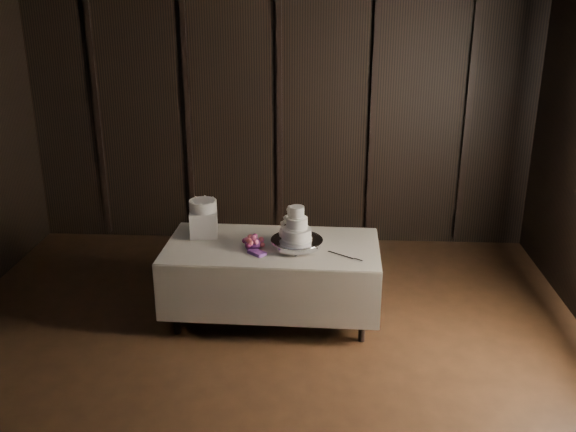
% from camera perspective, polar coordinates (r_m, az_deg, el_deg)
% --- Properties ---
extents(room, '(6.08, 7.08, 3.08)m').
position_cam_1_polar(room, '(4.38, -3.86, -0.91)').
color(room, black).
rests_on(room, ground).
extents(display_table, '(2.02, 1.09, 0.76)m').
position_cam_1_polar(display_table, '(6.13, -1.41, -5.54)').
color(display_table, beige).
rests_on(display_table, ground).
extents(cake_stand, '(0.61, 0.61, 0.09)m').
position_cam_1_polar(cake_stand, '(5.89, 0.78, -2.50)').
color(cake_stand, silver).
rests_on(cake_stand, display_table).
extents(wedding_cake, '(0.29, 0.27, 0.32)m').
position_cam_1_polar(wedding_cake, '(5.81, 0.55, -0.99)').
color(wedding_cake, white).
rests_on(wedding_cake, cake_stand).
extents(bouquet, '(0.45, 0.46, 0.18)m').
position_cam_1_polar(bouquet, '(5.88, -3.15, -2.43)').
color(bouquet, '#E66091').
rests_on(bouquet, display_table).
extents(box_pedestal, '(0.30, 0.30, 0.25)m').
position_cam_1_polar(box_pedestal, '(6.22, -7.50, -0.62)').
color(box_pedestal, white).
rests_on(box_pedestal, display_table).
extents(small_cake, '(0.33, 0.33, 0.10)m').
position_cam_1_polar(small_cake, '(6.16, -7.57, 0.92)').
color(small_cake, white).
rests_on(small_cake, box_pedestal).
extents(cake_knife, '(0.31, 0.24, 0.01)m').
position_cam_1_polar(cake_knife, '(5.77, 4.71, -3.49)').
color(cake_knife, silver).
rests_on(cake_knife, display_table).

